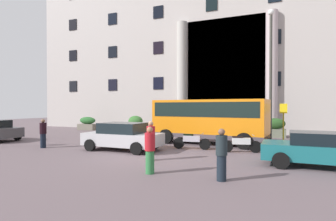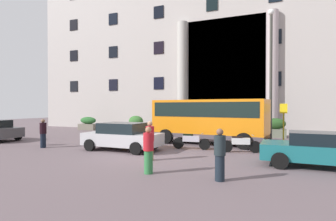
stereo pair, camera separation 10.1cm
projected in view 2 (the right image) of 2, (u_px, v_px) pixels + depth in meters
ground_plane at (144, 159)px, 12.25m from camera, size 80.00×64.00×0.12m
office_building_facade at (222, 29)px, 28.20m from camera, size 39.47×9.73×20.89m
orange_minibus at (209, 118)px, 16.65m from camera, size 7.09×3.24×2.73m
bus_stop_sign at (284, 119)px, 16.57m from camera, size 0.44×0.08×2.50m
hedge_planter_west at (218, 127)px, 21.40m from camera, size 1.78×0.89×1.35m
hedge_planter_east at (136, 124)px, 24.24m from camera, size 1.46×1.00×1.49m
hedge_planter_far_west at (275, 128)px, 20.20m from camera, size 1.52×0.84×1.45m
hedge_planter_far_east at (88, 124)px, 26.77m from camera, size 1.88×0.88×1.29m
parked_sedan_second at (324, 149)px, 10.12m from camera, size 4.50×2.03×1.34m
white_taxi_kerbside at (122, 136)px, 14.28m from camera, size 4.12×2.14×1.45m
motorcycle_far_end at (190, 141)px, 14.56m from camera, size 2.04×0.55×0.89m
motorcycle_near_kerb at (240, 144)px, 13.50m from camera, size 1.95×0.72×0.89m
scooter_by_planter at (113, 136)px, 16.82m from camera, size 2.04×0.55×0.89m
pedestrian_woman_dark_dress at (220, 155)px, 8.34m from camera, size 0.36×0.36×1.63m
pedestrian_woman_with_bag at (150, 141)px, 11.53m from camera, size 0.36×0.36×1.69m
pedestrian_man_red_shirt at (43, 133)px, 15.09m from camera, size 0.36×0.36×1.62m
pedestrian_child_trailing at (148, 150)px, 9.25m from camera, size 0.36×0.36×1.62m
lamppost_plaza_centre at (271, 66)px, 17.66m from camera, size 0.40×0.40×8.72m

